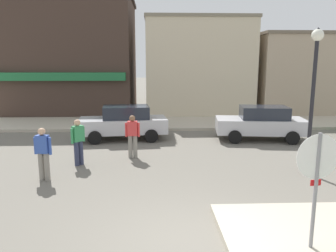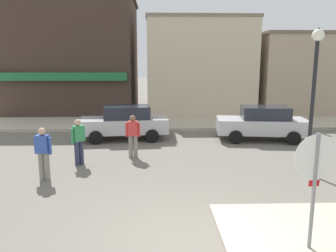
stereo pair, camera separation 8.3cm
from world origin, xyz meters
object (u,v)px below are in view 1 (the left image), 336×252
object	(u,v)px
parked_car_second	(261,123)
pedestrian_crossing_near	(43,152)
pedestrian_crossing_far	(133,135)
pedestrian_kerb_side	(78,141)
lamp_post	(314,81)
parked_car_nearest	(124,122)
stop_sign	(316,176)

from	to	relation	value
parked_car_second	pedestrian_crossing_near	world-z (taller)	pedestrian_crossing_near
pedestrian_crossing_far	pedestrian_kerb_side	world-z (taller)	same
parked_car_second	pedestrian_crossing_near	bearing A→B (deg)	-148.51
parked_car_second	pedestrian_crossing_far	bearing A→B (deg)	-154.50
pedestrian_crossing_far	lamp_post	bearing A→B (deg)	-19.61
parked_car_nearest	pedestrian_crossing_far	bearing A→B (deg)	-78.96
pedestrian_crossing_far	pedestrian_kerb_side	xyz separation A→B (m)	(-1.81, -0.83, 0.00)
stop_sign	pedestrian_crossing_near	distance (m)	7.51
stop_sign	pedestrian_crossing_near	size ratio (longest dim) A/B	1.43
parked_car_second	pedestrian_kerb_side	xyz separation A→B (m)	(-7.53, -3.56, 0.06)
parked_car_nearest	pedestrian_crossing_far	world-z (taller)	pedestrian_crossing_far
lamp_post	parked_car_second	xyz separation A→B (m)	(0.02, 4.76, -2.15)
stop_sign	lamp_post	distance (m)	5.11
stop_sign	pedestrian_kerb_side	world-z (taller)	stop_sign
parked_car_nearest	pedestrian_crossing_near	size ratio (longest dim) A/B	2.58
parked_car_second	pedestrian_kerb_side	bearing A→B (deg)	-154.68
pedestrian_kerb_side	pedestrian_crossing_near	bearing A→B (deg)	-115.33
stop_sign	parked_car_nearest	xyz separation A→B (m)	(-4.29, 9.61, -0.71)
lamp_post	parked_car_second	distance (m)	5.22
pedestrian_crossing_far	parked_car_nearest	bearing A→B (deg)	101.04
parked_car_second	pedestrian_kerb_side	size ratio (longest dim) A/B	2.59
parked_car_nearest	pedestrian_crossing_far	size ratio (longest dim) A/B	2.58
pedestrian_kerb_side	parked_car_nearest	bearing A→B (deg)	72.97
parked_car_second	pedestrian_crossing_far	xyz separation A→B (m)	(-5.72, -2.73, 0.06)
stop_sign	lamp_post	world-z (taller)	lamp_post
lamp_post	parked_car_second	world-z (taller)	lamp_post
parked_car_nearest	pedestrian_kerb_side	world-z (taller)	pedestrian_kerb_side
pedestrian_crossing_near	lamp_post	bearing A→B (deg)	1.98
pedestrian_crossing_far	stop_sign	bearing A→B (deg)	-60.46
stop_sign	pedestrian_kerb_side	xyz separation A→B (m)	(-5.50, 5.67, -0.65)
stop_sign	parked_car_second	size ratio (longest dim) A/B	0.55
stop_sign	pedestrian_kerb_side	distance (m)	7.93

